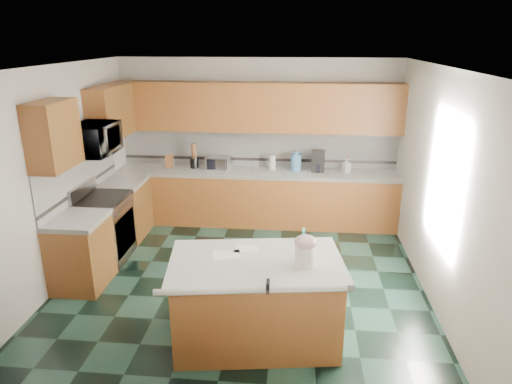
# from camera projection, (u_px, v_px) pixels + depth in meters

# --- Properties ---
(floor) EXTENTS (4.60, 4.60, 0.00)m
(floor) POSITION_uv_depth(u_px,v_px,m) (242.00, 282.00, 5.90)
(floor) COLOR black
(floor) RESTS_ON ground
(ceiling) EXTENTS (4.60, 4.60, 0.00)m
(ceiling) POSITION_uv_depth(u_px,v_px,m) (240.00, 67.00, 5.03)
(ceiling) COLOR white
(ceiling) RESTS_ON ground
(wall_back) EXTENTS (4.60, 0.04, 2.70)m
(wall_back) POSITION_uv_depth(u_px,v_px,m) (258.00, 141.00, 7.65)
(wall_back) COLOR silver
(wall_back) RESTS_ON ground
(wall_front) EXTENTS (4.60, 0.04, 2.70)m
(wall_front) POSITION_uv_depth(u_px,v_px,m) (201.00, 281.00, 3.28)
(wall_front) COLOR silver
(wall_front) RESTS_ON ground
(wall_left) EXTENTS (0.04, 4.60, 2.70)m
(wall_left) POSITION_uv_depth(u_px,v_px,m) (56.00, 178.00, 5.67)
(wall_left) COLOR silver
(wall_left) RESTS_ON ground
(wall_right) EXTENTS (0.04, 4.60, 2.70)m
(wall_right) POSITION_uv_depth(u_px,v_px,m) (440.00, 189.00, 5.26)
(wall_right) COLOR silver
(wall_right) RESTS_ON ground
(back_base_cab) EXTENTS (4.60, 0.60, 0.86)m
(back_base_cab) POSITION_uv_depth(u_px,v_px,m) (256.00, 199.00, 7.65)
(back_base_cab) COLOR #39240E
(back_base_cab) RESTS_ON ground
(back_countertop) EXTENTS (4.60, 0.64, 0.06)m
(back_countertop) POSITION_uv_depth(u_px,v_px,m) (256.00, 173.00, 7.50)
(back_countertop) COLOR silver
(back_countertop) RESTS_ON back_base_cab
(back_upper_cab) EXTENTS (4.60, 0.33, 0.78)m
(back_upper_cab) POSITION_uv_depth(u_px,v_px,m) (257.00, 107.00, 7.28)
(back_upper_cab) COLOR #39240E
(back_upper_cab) RESTS_ON wall_back
(back_backsplash) EXTENTS (4.60, 0.02, 0.63)m
(back_backsplash) POSITION_uv_depth(u_px,v_px,m) (258.00, 148.00, 7.66)
(back_backsplash) COLOR silver
(back_backsplash) RESTS_ON back_countertop
(back_accent_band) EXTENTS (4.60, 0.01, 0.05)m
(back_accent_band) POSITION_uv_depth(u_px,v_px,m) (258.00, 159.00, 7.71)
(back_accent_band) COLOR black
(back_accent_band) RESTS_ON back_countertop
(left_base_cab_rear) EXTENTS (0.60, 0.82, 0.86)m
(left_base_cab_rear) POSITION_uv_depth(u_px,v_px,m) (125.00, 210.00, 7.15)
(left_base_cab_rear) COLOR #39240E
(left_base_cab_rear) RESTS_ON ground
(left_counter_rear) EXTENTS (0.64, 0.82, 0.06)m
(left_counter_rear) POSITION_uv_depth(u_px,v_px,m) (123.00, 182.00, 7.01)
(left_counter_rear) COLOR silver
(left_counter_rear) RESTS_ON left_base_cab_rear
(left_base_cab_front) EXTENTS (0.60, 0.72, 0.86)m
(left_base_cab_front) POSITION_uv_depth(u_px,v_px,m) (81.00, 254.00, 5.71)
(left_base_cab_front) COLOR #39240E
(left_base_cab_front) RESTS_ON ground
(left_counter_front) EXTENTS (0.64, 0.72, 0.06)m
(left_counter_front) POSITION_uv_depth(u_px,v_px,m) (76.00, 220.00, 5.56)
(left_counter_front) COLOR silver
(left_counter_front) RESTS_ON left_base_cab_front
(left_backsplash) EXTENTS (0.02, 2.30, 0.63)m
(left_backsplash) POSITION_uv_depth(u_px,v_px,m) (80.00, 174.00, 6.22)
(left_backsplash) COLOR silver
(left_backsplash) RESTS_ON wall_left
(left_accent_band) EXTENTS (0.01, 2.30, 0.05)m
(left_accent_band) POSITION_uv_depth(u_px,v_px,m) (82.00, 187.00, 6.28)
(left_accent_band) COLOR black
(left_accent_band) RESTS_ON wall_left
(left_upper_cab_rear) EXTENTS (0.33, 1.09, 0.78)m
(left_upper_cab_rear) POSITION_uv_depth(u_px,v_px,m) (111.00, 112.00, 6.80)
(left_upper_cab_rear) COLOR #39240E
(left_upper_cab_rear) RESTS_ON wall_left
(left_upper_cab_front) EXTENTS (0.33, 0.72, 0.78)m
(left_upper_cab_front) POSITION_uv_depth(u_px,v_px,m) (53.00, 135.00, 5.24)
(left_upper_cab_front) COLOR #39240E
(left_upper_cab_front) RESTS_ON wall_left
(range_body) EXTENTS (0.60, 0.76, 0.88)m
(range_body) POSITION_uv_depth(u_px,v_px,m) (105.00, 230.00, 6.41)
(range_body) COLOR #B7B7BC
(range_body) RESTS_ON ground
(range_oven_door) EXTENTS (0.02, 0.68, 0.55)m
(range_oven_door) POSITION_uv_depth(u_px,v_px,m) (125.00, 233.00, 6.40)
(range_oven_door) COLOR black
(range_oven_door) RESTS_ON range_body
(range_cooktop) EXTENTS (0.62, 0.78, 0.04)m
(range_cooktop) POSITION_uv_depth(u_px,v_px,m) (101.00, 199.00, 6.26)
(range_cooktop) COLOR black
(range_cooktop) RESTS_ON range_body
(range_handle) EXTENTS (0.02, 0.66, 0.02)m
(range_handle) POSITION_uv_depth(u_px,v_px,m) (125.00, 208.00, 6.27)
(range_handle) COLOR #B7B7BC
(range_handle) RESTS_ON range_body
(range_backguard) EXTENTS (0.06, 0.76, 0.18)m
(range_backguard) POSITION_uv_depth(u_px,v_px,m) (82.00, 190.00, 6.24)
(range_backguard) COLOR #B7B7BC
(range_backguard) RESTS_ON range_body
(microwave) EXTENTS (0.50, 0.73, 0.41)m
(microwave) POSITION_uv_depth(u_px,v_px,m) (94.00, 139.00, 5.99)
(microwave) COLOR #B7B7BC
(microwave) RESTS_ON wall_left
(island_base) EXTENTS (1.73, 1.14, 0.86)m
(island_base) POSITION_uv_depth(u_px,v_px,m) (256.00, 303.00, 4.66)
(island_base) COLOR #39240E
(island_base) RESTS_ON ground
(island_top) EXTENTS (1.84, 1.25, 0.06)m
(island_top) POSITION_uv_depth(u_px,v_px,m) (256.00, 263.00, 4.51)
(island_top) COLOR silver
(island_top) RESTS_ON island_base
(island_bullnose) EXTENTS (1.71, 0.30, 0.06)m
(island_bullnose) POSITION_uv_depth(u_px,v_px,m) (251.00, 290.00, 4.03)
(island_bullnose) COLOR silver
(island_bullnose) RESTS_ON island_base
(treat_jar) EXTENTS (0.20, 0.20, 0.21)m
(treat_jar) POSITION_uv_depth(u_px,v_px,m) (305.00, 255.00, 4.38)
(treat_jar) COLOR white
(treat_jar) RESTS_ON island_top
(treat_jar_lid) EXTENTS (0.22, 0.22, 0.14)m
(treat_jar_lid) POSITION_uv_depth(u_px,v_px,m) (306.00, 242.00, 4.34)
(treat_jar_lid) COLOR #CD989D
(treat_jar_lid) RESTS_ON treat_jar
(treat_jar_knob) EXTENTS (0.07, 0.02, 0.02)m
(treat_jar_knob) POSITION_uv_depth(u_px,v_px,m) (306.00, 238.00, 4.32)
(treat_jar_knob) COLOR tan
(treat_jar_knob) RESTS_ON treat_jar_lid
(treat_jar_knob_end_l) EXTENTS (0.04, 0.04, 0.04)m
(treat_jar_knob_end_l) POSITION_uv_depth(u_px,v_px,m) (302.00, 238.00, 4.33)
(treat_jar_knob_end_l) COLOR tan
(treat_jar_knob_end_l) RESTS_ON treat_jar_lid
(treat_jar_knob_end_r) EXTENTS (0.04, 0.04, 0.04)m
(treat_jar_knob_end_r) POSITION_uv_depth(u_px,v_px,m) (310.00, 238.00, 4.32)
(treat_jar_knob_end_r) COLOR tan
(treat_jar_knob_end_r) RESTS_ON treat_jar_lid
(soap_bottle_island) EXTENTS (0.15, 0.15, 0.35)m
(soap_bottle_island) POSITION_uv_depth(u_px,v_px,m) (303.00, 245.00, 4.43)
(soap_bottle_island) COLOR #30B5B5
(soap_bottle_island) RESTS_ON island_top
(paper_sheet_a) EXTENTS (0.31, 0.26, 0.00)m
(paper_sheet_a) POSITION_uv_depth(u_px,v_px,m) (227.00, 255.00, 4.62)
(paper_sheet_a) COLOR white
(paper_sheet_a) RESTS_ON island_top
(paper_sheet_b) EXTENTS (0.25, 0.19, 0.00)m
(paper_sheet_b) POSITION_uv_depth(u_px,v_px,m) (246.00, 249.00, 4.73)
(paper_sheet_b) COLOR white
(paper_sheet_b) RESTS_ON island_top
(clamp_body) EXTENTS (0.03, 0.11, 0.09)m
(clamp_body) POSITION_uv_depth(u_px,v_px,m) (268.00, 286.00, 4.02)
(clamp_body) COLOR black
(clamp_body) RESTS_ON island_top
(clamp_handle) EXTENTS (0.02, 0.07, 0.02)m
(clamp_handle) POSITION_uv_depth(u_px,v_px,m) (267.00, 292.00, 3.97)
(clamp_handle) COLOR black
(clamp_handle) RESTS_ON island_top
(knife_block) EXTENTS (0.14, 0.17, 0.24)m
(knife_block) POSITION_uv_depth(u_px,v_px,m) (169.00, 161.00, 7.63)
(knife_block) COLOR #472814
(knife_block) RESTS_ON back_countertop
(utensil_crock) EXTENTS (0.13, 0.13, 0.17)m
(utensil_crock) POSITION_uv_depth(u_px,v_px,m) (194.00, 163.00, 7.63)
(utensil_crock) COLOR black
(utensil_crock) RESTS_ON back_countertop
(utensil_bundle) EXTENTS (0.08, 0.08, 0.25)m
(utensil_bundle) POSITION_uv_depth(u_px,v_px,m) (194.00, 151.00, 7.56)
(utensil_bundle) COLOR #472814
(utensil_bundle) RESTS_ON utensil_crock
(toaster_oven) EXTENTS (0.42, 0.34, 0.21)m
(toaster_oven) POSITION_uv_depth(u_px,v_px,m) (218.00, 163.00, 7.56)
(toaster_oven) COLOR #B7B7BC
(toaster_oven) RESTS_ON back_countertop
(toaster_oven_door) EXTENTS (0.33, 0.01, 0.17)m
(toaster_oven_door) POSITION_uv_depth(u_px,v_px,m) (217.00, 165.00, 7.45)
(toaster_oven_door) COLOR black
(toaster_oven_door) RESTS_ON toaster_oven
(paper_towel) EXTENTS (0.11, 0.11, 0.24)m
(paper_towel) POSITION_uv_depth(u_px,v_px,m) (272.00, 163.00, 7.52)
(paper_towel) COLOR white
(paper_towel) RESTS_ON back_countertop
(paper_towel_base) EXTENTS (0.16, 0.16, 0.01)m
(paper_towel_base) POSITION_uv_depth(u_px,v_px,m) (272.00, 169.00, 7.56)
(paper_towel_base) COLOR #B7B7BC
(paper_towel_base) RESTS_ON back_countertop
(water_jug) EXTENTS (0.17, 0.17, 0.28)m
(water_jug) POSITION_uv_depth(u_px,v_px,m) (296.00, 162.00, 7.44)
(water_jug) COLOR teal
(water_jug) RESTS_ON back_countertop
(water_jug_neck) EXTENTS (0.08, 0.08, 0.04)m
(water_jug_neck) POSITION_uv_depth(u_px,v_px,m) (296.00, 153.00, 7.39)
(water_jug_neck) COLOR teal
(water_jug_neck) RESTS_ON water_jug
(coffee_maker) EXTENTS (0.22, 0.23, 0.34)m
(coffee_maker) POSITION_uv_depth(u_px,v_px,m) (318.00, 161.00, 7.42)
(coffee_maker) COLOR black
(coffee_maker) RESTS_ON back_countertop
(coffee_carafe) EXTENTS (0.14, 0.14, 0.14)m
(coffee_carafe) POSITION_uv_depth(u_px,v_px,m) (318.00, 168.00, 7.40)
(coffee_carafe) COLOR black
(coffee_carafe) RESTS_ON back_countertop
(soap_bottle_back) EXTENTS (0.15, 0.15, 0.24)m
(soap_bottle_back) POSITION_uv_depth(u_px,v_px,m) (347.00, 165.00, 7.37)
(soap_bottle_back) COLOR white
(soap_bottle_back) RESTS_ON back_countertop
(soap_back_cap) EXTENTS (0.02, 0.02, 0.03)m
(soap_back_cap) POSITION_uv_depth(u_px,v_px,m) (347.00, 157.00, 7.32)
(soap_back_cap) COLOR red
(soap_back_cap) RESTS_ON soap_bottle_back
(window_light_proxy) EXTENTS (0.02, 1.40, 1.10)m
(window_light_proxy) POSITION_uv_depth(u_px,v_px,m) (444.00, 181.00, 5.02)
(window_light_proxy) COLOR white
(window_light_proxy) RESTS_ON wall_right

